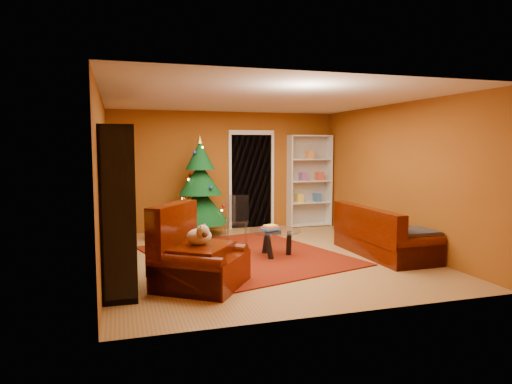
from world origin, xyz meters
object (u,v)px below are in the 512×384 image
object	(u,v)px
gift_box_teal	(158,231)
media_unit	(119,202)
acrylic_chair	(236,224)
christmas_tree	(200,186)
coffee_table	(275,243)
gift_box_red	(166,231)
dog	(199,237)
sofa	(385,230)
white_bookshelf	(309,181)
rug	(246,255)
armchair	(201,254)

from	to	relation	value
gift_box_teal	media_unit	bearing A→B (deg)	-107.02
acrylic_chair	christmas_tree	bearing A→B (deg)	127.61
coffee_table	christmas_tree	bearing A→B (deg)	111.40
gift_box_red	coffee_table	size ratio (longest dim) A/B	0.26
dog	coffee_table	xyz separation A→B (m)	(1.48, 1.22, -0.42)
dog	acrylic_chair	bearing A→B (deg)	8.41
gift_box_red	sofa	bearing A→B (deg)	-38.98
white_bookshelf	media_unit	bearing A→B (deg)	-144.25
rug	dog	size ratio (longest dim) A/B	8.15
white_bookshelf	christmas_tree	bearing A→B (deg)	-170.37
gift_box_teal	dog	xyz separation A→B (m)	(0.27, -3.21, 0.49)
acrylic_chair	sofa	bearing A→B (deg)	-9.68
armchair	christmas_tree	bearing A→B (deg)	24.95
christmas_tree	gift_box_red	distance (m)	1.15
gift_box_red	dog	world-z (taller)	dog
rug	acrylic_chair	size ratio (longest dim) A/B	3.83
gift_box_red	sofa	distance (m)	4.37
media_unit	christmas_tree	size ratio (longest dim) A/B	1.29
white_bookshelf	sofa	distance (m)	3.10
gift_box_red	dog	xyz separation A→B (m)	(0.09, -3.54, 0.54)
gift_box_red	white_bookshelf	world-z (taller)	white_bookshelf
armchair	dog	xyz separation A→B (m)	(-0.01, 0.07, 0.21)
gift_box_teal	christmas_tree	bearing A→B (deg)	12.91
christmas_tree	sofa	bearing A→B (deg)	-44.25
acrylic_chair	gift_box_red	bearing A→B (deg)	147.80
sofa	armchair	bearing A→B (deg)	103.85
sofa	acrylic_chair	xyz separation A→B (m)	(-2.27, 1.30, 0.00)
dog	sofa	bearing A→B (deg)	-41.73
armchair	media_unit	bearing A→B (deg)	82.42
media_unit	gift_box_red	size ratio (longest dim) A/B	12.11
coffee_table	acrylic_chair	xyz separation A→B (m)	(-0.44, 0.87, 0.19)
media_unit	sofa	distance (m)	4.34
armchair	acrylic_chair	bearing A→B (deg)	9.43
rug	acrylic_chair	distance (m)	0.81
christmas_tree	armchair	world-z (taller)	christmas_tree
christmas_tree	armchair	xyz separation A→B (m)	(-0.61, -3.48, -0.58)
media_unit	coffee_table	xyz separation A→B (m)	(2.47, 0.37, -0.81)
coffee_table	media_unit	bearing A→B (deg)	-171.46
gift_box_red	dog	size ratio (longest dim) A/B	0.56
rug	dog	xyz separation A→B (m)	(-1.03, -1.40, 0.64)
rug	acrylic_chair	xyz separation A→B (m)	(0.01, 0.69, 0.42)
white_bookshelf	armchair	bearing A→B (deg)	-129.07
rug	armchair	bearing A→B (deg)	-124.79
armchair	sofa	distance (m)	3.40
rug	white_bookshelf	size ratio (longest dim) A/B	1.51
rug	white_bookshelf	bearing A→B (deg)	47.82
armchair	acrylic_chair	world-z (taller)	armchair
rug	white_bookshelf	xyz separation A→B (m)	(2.20, 2.43, 1.04)
christmas_tree	dog	size ratio (longest dim) A/B	5.25
gift_box_teal	acrylic_chair	size ratio (longest dim) A/B	0.38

